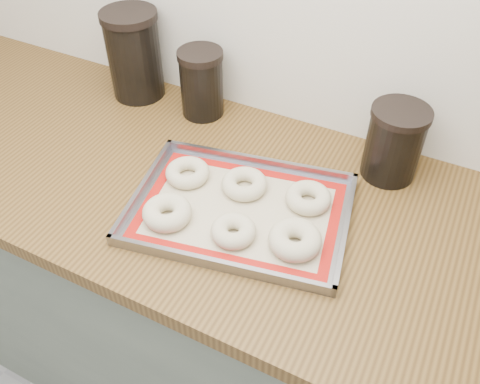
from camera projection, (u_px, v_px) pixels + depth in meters
The scene contains 13 objects.
cabinet at pixel (246, 316), 1.45m from camera, with size 3.00×0.65×0.86m, color slate.
countertop at pixel (248, 204), 1.14m from camera, with size 3.06×0.68×0.04m, color brown.
baking_tray at pixel (240, 210), 1.09m from camera, with size 0.51×0.41×0.03m.
baking_mat at pixel (240, 211), 1.09m from camera, with size 0.47×0.36×0.00m.
bagel_front_left at pixel (167, 213), 1.06m from camera, with size 0.10×0.10×0.04m, color beige.
bagel_front_mid at pixel (233, 231), 1.02m from camera, with size 0.09×0.09×0.03m, color beige.
bagel_front_right at pixel (295, 240), 1.00m from camera, with size 0.11×0.11×0.04m, color beige.
bagel_back_left at pixel (188, 173), 1.16m from camera, with size 0.10×0.10×0.03m, color beige.
bagel_back_mid at pixel (244, 184), 1.13m from camera, with size 0.10×0.10×0.03m, color beige.
bagel_back_right at pixel (308, 198), 1.09m from camera, with size 0.10×0.10×0.03m, color beige.
canister_left at pixel (134, 54), 1.36m from camera, with size 0.15×0.15×0.24m.
canister_mid at pixel (202, 83), 1.31m from camera, with size 0.12×0.12×0.18m.
canister_right at pixel (394, 143), 1.13m from camera, with size 0.13×0.13×0.17m.
Camera 1 is at (0.35, 0.94, 1.68)m, focal length 38.00 mm.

